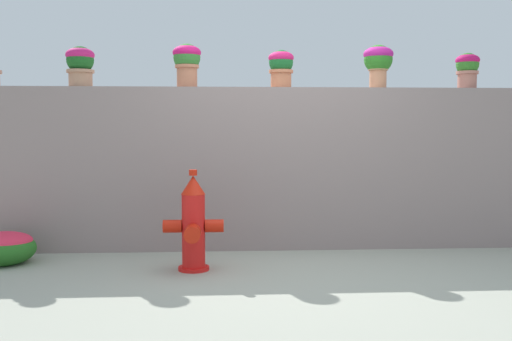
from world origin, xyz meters
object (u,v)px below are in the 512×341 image
at_px(potted_plant_1, 80,63).
at_px(potted_plant_2, 187,61).
at_px(potted_plant_4, 378,60).
at_px(potted_plant_5, 467,67).
at_px(potted_plant_3, 281,65).
at_px(fire_hydrant, 193,225).
at_px(flower_bush_left, 3,247).

relative_size(potted_plant_1, potted_plant_2, 0.91).
xyz_separation_m(potted_plant_4, potted_plant_5, (0.95, 0.02, -0.06)).
bearing_deg(potted_plant_3, potted_plant_2, 177.21).
height_order(potted_plant_2, fire_hydrant, potted_plant_2).
xyz_separation_m(potted_plant_5, fire_hydrant, (-2.82, -0.97, -1.48)).
bearing_deg(potted_plant_1, potted_plant_5, 0.16).
bearing_deg(potted_plant_5, potted_plant_3, -179.66).
distance_m(potted_plant_3, flower_bush_left, 3.19).
relative_size(potted_plant_5, flower_bush_left, 0.63).
xyz_separation_m(potted_plant_2, potted_plant_5, (2.92, -0.04, -0.05)).
xyz_separation_m(potted_plant_1, potted_plant_5, (3.98, 0.01, -0.02)).
relative_size(potted_plant_3, potted_plant_4, 0.87).
distance_m(potted_plant_1, potted_plant_3, 2.02).
bearing_deg(fire_hydrant, flower_bush_left, 168.80).
relative_size(potted_plant_3, potted_plant_5, 1.04).
xyz_separation_m(fire_hydrant, flower_bush_left, (-1.75, 0.35, -0.24)).
height_order(potted_plant_1, flower_bush_left, potted_plant_1).
distance_m(potted_plant_1, fire_hydrant, 2.12).
xyz_separation_m(potted_plant_4, flower_bush_left, (-3.62, -0.60, -1.78)).
distance_m(potted_plant_1, potted_plant_5, 3.98).
bearing_deg(potted_plant_3, potted_plant_1, 179.98).
bearing_deg(potted_plant_3, potted_plant_4, -0.31).
distance_m(potted_plant_4, fire_hydrant, 2.60).
xyz_separation_m(potted_plant_1, fire_hydrant, (1.16, -0.96, -1.49)).
relative_size(potted_plant_4, fire_hydrant, 0.51).
bearing_deg(fire_hydrant, potted_plant_3, 47.99).
height_order(potted_plant_2, potted_plant_3, potted_plant_2).
distance_m(potted_plant_3, potted_plant_4, 1.01).
bearing_deg(potted_plant_2, potted_plant_1, -177.51).
bearing_deg(flower_bush_left, potted_plant_5, 7.72).
xyz_separation_m(potted_plant_2, potted_plant_3, (0.96, -0.05, -0.05)).
height_order(potted_plant_1, potted_plant_2, potted_plant_2).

